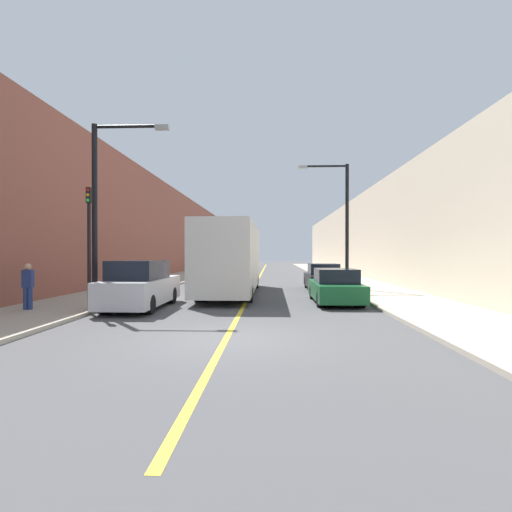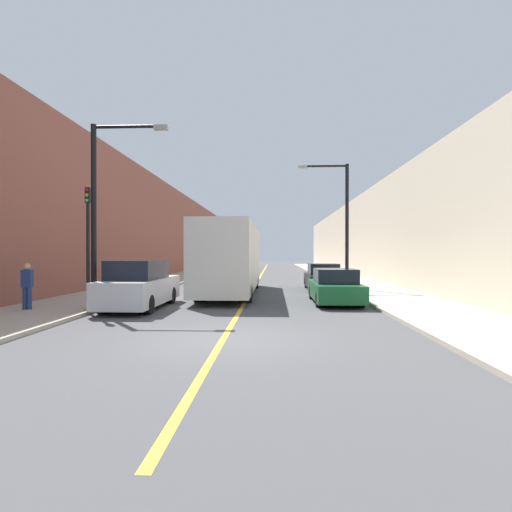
% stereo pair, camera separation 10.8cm
% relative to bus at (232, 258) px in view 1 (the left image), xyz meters
% --- Properties ---
extents(ground_plane, '(200.00, 200.00, 0.00)m').
position_rel_bus_xyz_m(ground_plane, '(0.95, -10.82, -1.88)').
color(ground_plane, '#474749').
extents(sidewalk_left, '(3.67, 72.00, 0.13)m').
position_rel_bus_xyz_m(sidewalk_left, '(-5.95, 19.18, -1.81)').
color(sidewalk_left, '#A89E8C').
rests_on(sidewalk_left, ground).
extents(sidewalk_right, '(3.67, 72.00, 0.13)m').
position_rel_bus_xyz_m(sidewalk_right, '(7.85, 19.18, -1.81)').
color(sidewalk_right, '#A89E8C').
rests_on(sidewalk_right, ground).
extents(building_row_left, '(4.00, 72.00, 8.69)m').
position_rel_bus_xyz_m(building_row_left, '(-9.79, 19.18, 2.47)').
color(building_row_left, brown).
rests_on(building_row_left, ground).
extents(building_row_right, '(4.00, 72.00, 7.24)m').
position_rel_bus_xyz_m(building_row_right, '(11.69, 19.18, 1.74)').
color(building_row_right, beige).
rests_on(building_row_right, ground).
extents(road_center_line, '(0.16, 72.00, 0.01)m').
position_rel_bus_xyz_m(road_center_line, '(0.95, 19.18, -1.87)').
color(road_center_line, gold).
rests_on(road_center_line, ground).
extents(bus, '(2.49, 10.99, 3.52)m').
position_rel_bus_xyz_m(bus, '(0.00, 0.00, 0.00)').
color(bus, silver).
rests_on(bus, ground).
extents(parked_suv_left, '(1.85, 4.95, 1.84)m').
position_rel_bus_xyz_m(parked_suv_left, '(-2.94, -5.50, -1.02)').
color(parked_suv_left, silver).
rests_on(parked_suv_left, ground).
extents(car_right_near, '(1.85, 4.59, 1.46)m').
position_rel_bus_xyz_m(car_right_near, '(4.76, -3.52, -1.22)').
color(car_right_near, '#145128').
rests_on(car_right_near, ground).
extents(car_right_mid, '(1.81, 4.63, 1.53)m').
position_rel_bus_xyz_m(car_right_mid, '(4.99, 2.41, -1.19)').
color(car_right_mid, black).
rests_on(car_right_mid, ground).
extents(street_lamp_left, '(2.85, 0.24, 6.71)m').
position_rel_bus_xyz_m(street_lamp_left, '(-4.13, -6.17, 2.15)').
color(street_lamp_left, black).
rests_on(street_lamp_left, sidewalk_left).
extents(street_lamp_right, '(2.85, 0.24, 7.02)m').
position_rel_bus_xyz_m(street_lamp_right, '(6.04, 2.18, 2.31)').
color(street_lamp_right, black).
rests_on(street_lamp_right, sidewalk_right).
extents(traffic_light, '(0.16, 0.18, 4.29)m').
position_rel_bus_xyz_m(traffic_light, '(-4.32, -6.84, 0.58)').
color(traffic_light, black).
rests_on(traffic_light, sidewalk_left).
extents(pedestrian, '(0.36, 0.23, 1.63)m').
position_rel_bus_xyz_m(pedestrian, '(-6.52, -6.84, -0.91)').
color(pedestrian, navy).
rests_on(pedestrian, sidewalk_left).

